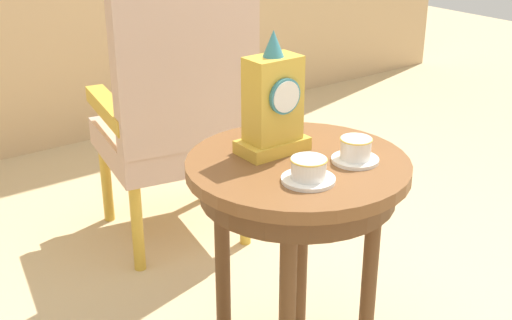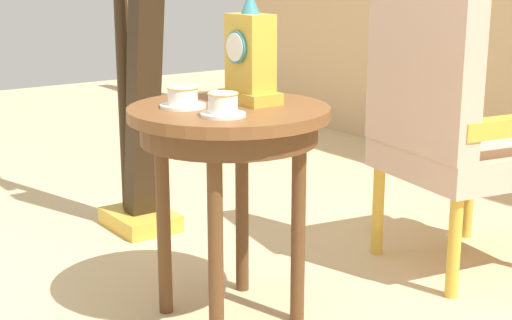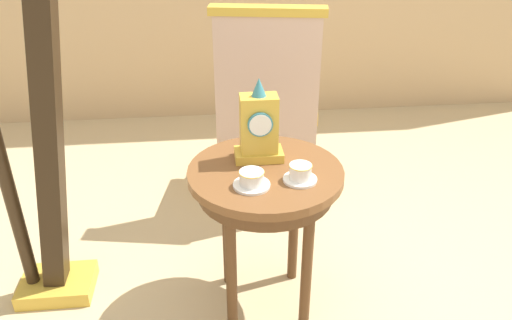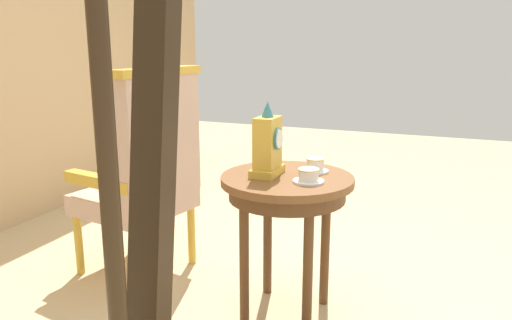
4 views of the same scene
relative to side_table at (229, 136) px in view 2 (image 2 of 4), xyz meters
name	(u,v)px [view 2 (image 2 of 4)]	position (x,y,z in m)	size (l,w,h in m)	color
side_table	(229,136)	(0.00, 0.00, 0.00)	(0.60, 0.60, 0.67)	brown
teacup_left	(183,98)	(-0.07, -0.12, 0.12)	(0.14, 0.14, 0.06)	white
teacup_right	(223,105)	(0.12, -0.10, 0.12)	(0.13, 0.13, 0.07)	white
mantel_clock	(250,58)	(-0.02, 0.09, 0.22)	(0.19, 0.11, 0.34)	gold
armchair	(447,109)	(0.12, 0.84, 0.01)	(0.63, 0.62, 1.14)	#CCA893
harp	(138,67)	(-0.89, 0.16, 0.10)	(0.40, 0.24, 1.71)	gold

